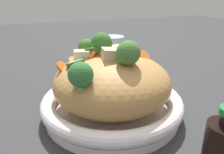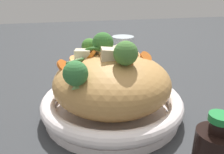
% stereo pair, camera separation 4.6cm
% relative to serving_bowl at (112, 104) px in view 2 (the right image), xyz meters
% --- Properties ---
extents(ground_plane, '(3.00, 3.00, 0.00)m').
position_rel_serving_bowl_xyz_m(ground_plane, '(0.00, 0.00, -0.02)').
color(ground_plane, '#323436').
extents(serving_bowl, '(0.30, 0.30, 0.05)m').
position_rel_serving_bowl_xyz_m(serving_bowl, '(0.00, 0.00, 0.00)').
color(serving_bowl, white).
rests_on(serving_bowl, ground_plane).
extents(noodle_heap, '(0.24, 0.24, 0.13)m').
position_rel_serving_bowl_xyz_m(noodle_heap, '(-0.00, 0.00, 0.05)').
color(noodle_heap, tan).
rests_on(noodle_heap, serving_bowl).
extents(broccoli_florets, '(0.14, 0.19, 0.08)m').
position_rel_serving_bowl_xyz_m(broccoli_florets, '(-0.03, -0.01, 0.12)').
color(broccoli_florets, '#A4C372').
rests_on(broccoli_florets, serving_bowl).
extents(carrot_coins, '(0.20, 0.10, 0.05)m').
position_rel_serving_bowl_xyz_m(carrot_coins, '(-0.02, 0.01, 0.10)').
color(carrot_coins, orange).
rests_on(carrot_coins, serving_bowl).
extents(zucchini_slices, '(0.09, 0.07, 0.04)m').
position_rel_serving_bowl_xyz_m(zucchini_slices, '(-0.05, 0.02, 0.11)').
color(zucchini_slices, beige).
rests_on(zucchini_slices, serving_bowl).
extents(chicken_chunks, '(0.12, 0.13, 0.05)m').
position_rel_serving_bowl_xyz_m(chicken_chunks, '(-0.01, 0.02, 0.11)').
color(chicken_chunks, beige).
rests_on(chicken_chunks, serving_bowl).
extents(drinking_glass, '(0.07, 0.07, 0.11)m').
position_rel_serving_bowl_xyz_m(drinking_glass, '(0.11, 0.27, 0.03)').
color(drinking_glass, silver).
rests_on(drinking_glass, ground_plane).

